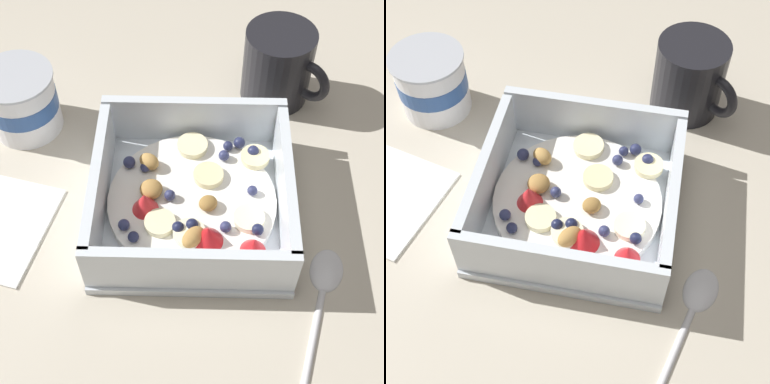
# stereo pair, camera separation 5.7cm
# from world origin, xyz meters

# --- Properties ---
(ground_plane) EXTENTS (2.40, 2.40, 0.00)m
(ground_plane) POSITION_xyz_m (0.00, 0.00, 0.00)
(ground_plane) COLOR beige
(fruit_bowl) EXTENTS (0.19, 0.19, 0.07)m
(fruit_bowl) POSITION_xyz_m (-0.02, 0.00, 0.02)
(fruit_bowl) COLOR white
(fruit_bowl) RESTS_ON ground
(spoon) EXTENTS (0.07, 0.17, 0.01)m
(spoon) POSITION_xyz_m (0.11, -0.09, 0.00)
(spoon) COLOR silver
(spoon) RESTS_ON ground
(yogurt_cup) EXTENTS (0.08, 0.08, 0.08)m
(yogurt_cup) POSITION_xyz_m (-0.21, 0.12, 0.04)
(yogurt_cup) COLOR white
(yogurt_cup) RESTS_ON ground
(coffee_mug) EXTENTS (0.10, 0.09, 0.09)m
(coffee_mug) POSITION_xyz_m (0.08, 0.17, 0.05)
(coffee_mug) COLOR black
(coffee_mug) RESTS_ON ground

